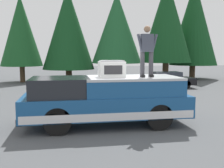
# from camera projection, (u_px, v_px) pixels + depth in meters

# --- Properties ---
(ground_plane) EXTENTS (90.00, 90.00, 0.00)m
(ground_plane) POSITION_uv_depth(u_px,v_px,m) (120.00, 123.00, 9.25)
(ground_plane) COLOR #4C4F51
(pickup_truck) EXTENTS (2.01, 5.54, 1.65)m
(pickup_truck) POSITION_uv_depth(u_px,v_px,m) (106.00, 100.00, 8.97)
(pickup_truck) COLOR navy
(pickup_truck) RESTS_ON ground
(compressor_unit) EXTENTS (0.65, 0.84, 0.56)m
(compressor_unit) POSITION_uv_depth(u_px,v_px,m) (112.00, 69.00, 8.77)
(compressor_unit) COLOR white
(compressor_unit) RESTS_ON pickup_truck
(person_on_truck_bed) EXTENTS (0.29, 0.72, 1.69)m
(person_on_truck_bed) POSITION_uv_depth(u_px,v_px,m) (147.00, 50.00, 8.76)
(person_on_truck_bed) COLOR #333338
(person_on_truck_bed) RESTS_ON pickup_truck
(parked_car_black) EXTENTS (1.64, 4.10, 1.16)m
(parked_car_black) POSITION_uv_depth(u_px,v_px,m) (165.00, 80.00, 18.96)
(parked_car_black) COLOR black
(parked_car_black) RESTS_ON ground
(conifer_far_left) EXTENTS (4.60, 4.60, 9.47)m
(conifer_far_left) POSITION_uv_depth(u_px,v_px,m) (194.00, 23.00, 25.63)
(conifer_far_left) COLOR #4C3826
(conifer_far_left) RESTS_ON ground
(conifer_left) EXTENTS (4.56, 4.56, 9.16)m
(conifer_left) POSITION_uv_depth(u_px,v_px,m) (167.00, 21.00, 23.76)
(conifer_left) COLOR #4C3826
(conifer_left) RESTS_ON ground
(conifer_center_left) EXTENTS (4.44, 4.44, 7.85)m
(conifer_center_left) POSITION_uv_depth(u_px,v_px,m) (117.00, 28.00, 23.43)
(conifer_center_left) COLOR #4C3826
(conifer_center_left) RESTS_ON ground
(conifer_center_right) EXTENTS (4.62, 4.62, 8.29)m
(conifer_center_right) POSITION_uv_depth(u_px,v_px,m) (68.00, 29.00, 23.52)
(conifer_center_right) COLOR #4C3826
(conifer_center_right) RESTS_ON ground
(conifer_right) EXTENTS (3.55, 3.55, 7.41)m
(conifer_right) POSITION_uv_depth(u_px,v_px,m) (21.00, 31.00, 22.54)
(conifer_right) COLOR #4C3826
(conifer_right) RESTS_ON ground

